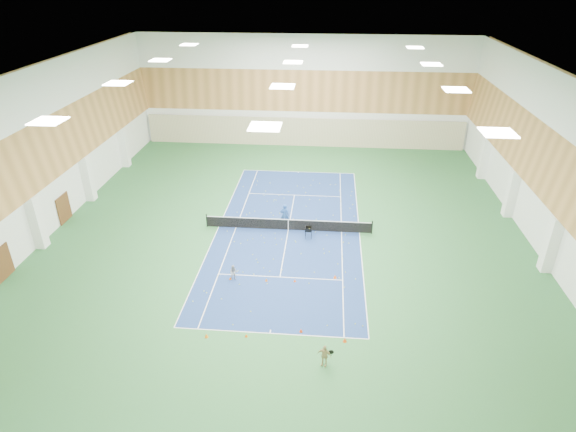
{
  "coord_description": "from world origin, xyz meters",
  "views": [
    {
      "loc": [
        2.8,
        -32.46,
        18.23
      ],
      "look_at": [
        0.11,
        -1.48,
        2.0
      ],
      "focal_mm": 30.0,
      "sensor_mm": 36.0,
      "label": 1
    }
  ],
  "objects_px": {
    "tennis_net": "(288,224)",
    "child_court": "(234,273)",
    "coach": "(285,215)",
    "child_apron": "(324,355)",
    "ball_cart": "(308,233)"
  },
  "relations": [
    {
      "from": "coach",
      "to": "child_apron",
      "type": "distance_m",
      "value": 15.08
    },
    {
      "from": "child_apron",
      "to": "ball_cart",
      "type": "xyz_separation_m",
      "value": [
        -1.43,
        12.91,
        -0.18
      ]
    },
    {
      "from": "ball_cart",
      "to": "tennis_net",
      "type": "bearing_deg",
      "value": 146.36
    },
    {
      "from": "tennis_net",
      "to": "child_court",
      "type": "bearing_deg",
      "value": -113.22
    },
    {
      "from": "coach",
      "to": "ball_cart",
      "type": "height_order",
      "value": "coach"
    },
    {
      "from": "coach",
      "to": "child_court",
      "type": "distance_m",
      "value": 8.06
    },
    {
      "from": "tennis_net",
      "to": "child_court",
      "type": "relative_size",
      "value": 11.93
    },
    {
      "from": "child_court",
      "to": "ball_cart",
      "type": "bearing_deg",
      "value": 47.03
    },
    {
      "from": "child_apron",
      "to": "ball_cart",
      "type": "height_order",
      "value": "child_apron"
    },
    {
      "from": "child_court",
      "to": "child_apron",
      "type": "distance_m",
      "value": 9.29
    },
    {
      "from": "ball_cart",
      "to": "child_apron",
      "type": "bearing_deg",
      "value": -83.42
    },
    {
      "from": "coach",
      "to": "child_apron",
      "type": "bearing_deg",
      "value": 99.41
    },
    {
      "from": "coach",
      "to": "ball_cart",
      "type": "bearing_deg",
      "value": 134.14
    },
    {
      "from": "tennis_net",
      "to": "child_apron",
      "type": "bearing_deg",
      "value": -77.73
    },
    {
      "from": "coach",
      "to": "child_apron",
      "type": "height_order",
      "value": "coach"
    }
  ]
}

